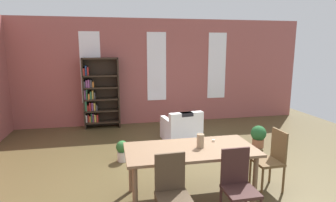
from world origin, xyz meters
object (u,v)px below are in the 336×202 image
Objects in this scene: vase_on_table at (200,141)px; potted_plant_by_shelf at (122,150)px; dining_chair_near_right at (238,184)px; potted_plant_corner at (258,135)px; dining_table at (191,154)px; bookshelf_tall at (99,94)px; dining_chair_near_left at (172,191)px; dining_chair_head_right at (272,158)px; armchair_white at (182,129)px.

vase_on_table is 0.50× the size of potted_plant_by_shelf.
potted_plant_corner is (1.67, 2.45, -0.25)m from dining_chair_near_right.
dining_table is at bearing 121.76° from dining_chair_near_right.
potted_plant_by_shelf is at bearing 120.67° from dining_chair_near_right.
dining_chair_near_right is at bearing -68.92° from bookshelf_tall.
dining_chair_near_left is at bearing -121.95° from dining_table.
vase_on_table is at bearing -179.92° from dining_chair_head_right.
armchair_white is at bearing 33.33° from potted_plant_by_shelf.
bookshelf_tall is 2.14× the size of armchair_white.
bookshelf_tall reaches higher than dining_chair_near_left.
dining_chair_near_left is 1.06× the size of armchair_white.
dining_table reaches higher than potted_plant_corner.
dining_chair_near_right is (0.43, -0.69, -0.17)m from dining_table.
vase_on_table is at bearing -69.12° from bookshelf_tall.
potted_plant_corner reaches higher than potted_plant_by_shelf.
dining_table is 2.11× the size of armchair_white.
bookshelf_tall reaches higher than vase_on_table.
dining_chair_near_left reaches higher than armchair_white.
dining_table is 3.86× the size of potted_plant_corner.
dining_table is 1.33m from dining_chair_head_right.
dining_chair_near_left reaches higher than potted_plant_corner.
dining_chair_near_left is at bearing -78.28° from bookshelf_tall.
vase_on_table reaches higher than potted_plant_corner.
potted_plant_corner is (3.51, -2.35, -0.67)m from bookshelf_tall.
bookshelf_tall is 4.68× the size of potted_plant_by_shelf.
dining_chair_head_right is at bearing -72.57° from armchair_white.
dining_chair_near_right is 1.06× the size of armchair_white.
vase_on_table reaches higher than dining_chair_near_right.
dining_chair_head_right is 1.93m from potted_plant_corner.
vase_on_table reaches higher than dining_table.
potted_plant_corner is (0.77, 1.76, -0.25)m from dining_chair_head_right.
dining_table is at bearing -59.81° from potted_plant_by_shelf.
dining_chair_near_left reaches higher than dining_table.
dining_chair_head_right reaches higher than dining_table.
potted_plant_corner is (2.09, 1.76, -0.42)m from dining_table.
dining_chair_near_right is at bearing -142.42° from dining_chair_head_right.
dining_chair_near_right is at bearing -91.76° from armchair_white.
dining_table is 1.99× the size of dining_chair_near_right.
vase_on_table is at bearing -56.07° from potted_plant_by_shelf.
dining_chair_near_left reaches higher than potted_plant_by_shelf.
dining_table is 2.76m from potted_plant_corner.
dining_chair_head_right reaches higher than potted_plant_corner.
potted_plant_by_shelf is 3.02m from potted_plant_corner.
dining_table is 0.24m from vase_on_table.
vase_on_table reaches higher than dining_chair_head_right.
armchair_white is at bearing 73.52° from dining_chair_near_left.
dining_chair_near_right is 0.49× the size of bookshelf_tall.
dining_chair_near_right is 2.66m from potted_plant_by_shelf.
dining_chair_head_right is at bearing -56.26° from bookshelf_tall.
dining_chair_head_right is at bearing 37.58° from dining_chair_near_right.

